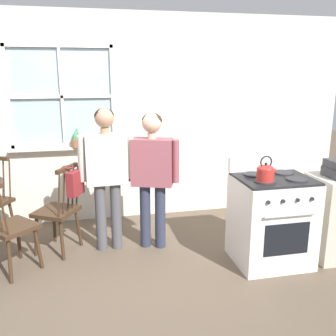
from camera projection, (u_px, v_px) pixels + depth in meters
name	position (u px, v px, depth m)	size (l,w,h in m)	color
ground_plane	(132.00, 264.00, 3.93)	(16.00, 16.00, 0.00)	brown
wall_back	(121.00, 121.00, 4.93)	(6.40, 0.16, 2.70)	silver
chair_by_window	(58.00, 212.00, 4.11)	(0.56, 0.56, 0.99)	#3D2819
chair_near_wall	(10.00, 228.00, 3.68)	(0.58, 0.58, 0.99)	#3D2819
person_elderly_left	(106.00, 166.00, 4.04)	(0.60, 0.23, 1.59)	#4C4C51
person_teen_center	(152.00, 167.00, 4.10)	(0.60, 0.35, 1.54)	#2D3347
stove	(271.00, 219.00, 3.88)	(0.75, 0.68, 1.08)	white
kettle	(266.00, 172.00, 3.59)	(0.21, 0.17, 0.25)	red
potted_plant	(77.00, 140.00, 4.78)	(0.15, 0.15, 0.27)	#935B3D
handbag	(75.00, 182.00, 3.96)	(0.25, 0.24, 0.31)	maroon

